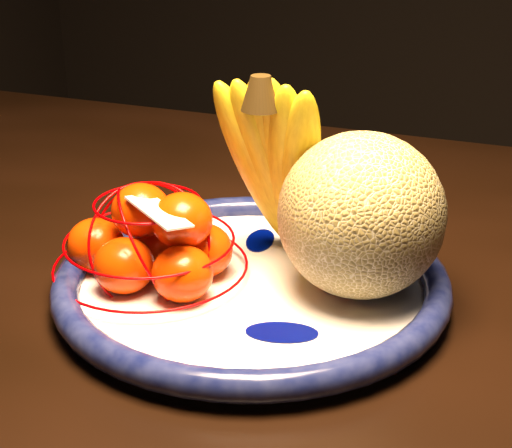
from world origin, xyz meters
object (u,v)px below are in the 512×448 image
at_px(mandarin_bag, 154,243).
at_px(dining_table, 208,298).
at_px(fruit_bowl, 251,282).
at_px(cantaloupe, 361,215).
at_px(banana_bunch, 277,159).

bearing_deg(mandarin_bag, dining_table, 97.40).
bearing_deg(fruit_bowl, dining_table, 135.13).
distance_m(dining_table, fruit_bowl, 0.17).
relative_size(dining_table, mandarin_bag, 6.69).
bearing_deg(dining_table, cantaloupe, -24.31).
relative_size(dining_table, banana_bunch, 7.51).
relative_size(fruit_bowl, cantaloupe, 2.48).
distance_m(cantaloupe, banana_bunch, 0.10).
relative_size(dining_table, fruit_bowl, 4.19).
relative_size(fruit_bowl, mandarin_bag, 1.60).
distance_m(fruit_bowl, banana_bunch, 0.12).
height_order(cantaloupe, banana_bunch, banana_bunch).
xyz_separation_m(fruit_bowl, banana_bunch, (-0.00, 0.06, 0.10)).
distance_m(fruit_bowl, cantaloupe, 0.12).
height_order(banana_bunch, mandarin_bag, banana_bunch).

